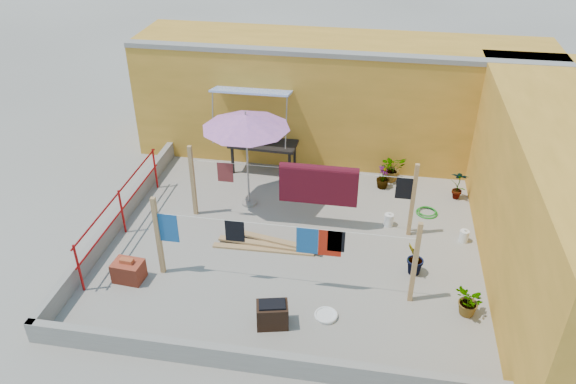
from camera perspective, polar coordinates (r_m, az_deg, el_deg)
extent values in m
plane|color=#9E998E|center=(12.45, 0.59, -5.28)|extent=(80.00, 80.00, 0.00)
cube|color=gold|center=(15.72, 5.23, 9.51)|extent=(11.00, 2.40, 3.20)
cube|color=gray|center=(14.21, 5.14, 13.75)|extent=(11.00, 0.35, 0.12)
cube|color=#2D51B2|center=(14.35, -3.73, 10.18)|extent=(2.00, 0.79, 0.22)
cylinder|color=gray|center=(14.51, -7.65, 7.43)|extent=(0.03, 0.30, 1.28)
cylinder|color=gray|center=(14.09, -0.18, 6.96)|extent=(0.03, 0.30, 1.28)
cube|color=gold|center=(12.02, 25.91, -1.14)|extent=(2.40, 9.00, 3.20)
cube|color=gray|center=(9.70, -2.95, -16.79)|extent=(8.30, 0.16, 0.44)
cube|color=gray|center=(13.46, -16.84, -2.54)|extent=(0.16, 7.30, 0.44)
cylinder|color=#9F0F10|center=(11.64, -20.48, -7.26)|extent=(0.05, 0.05, 1.10)
cylinder|color=#9F0F10|center=(13.04, -16.50, -1.93)|extent=(0.05, 0.05, 1.10)
cylinder|color=#9F0F10|center=(14.58, -13.35, 2.32)|extent=(0.05, 0.05, 1.10)
cylinder|color=#9F0F10|center=(12.78, -16.83, -0.06)|extent=(0.04, 4.20, 0.04)
cylinder|color=#9F0F10|center=(13.01, -16.53, -1.75)|extent=(0.04, 4.20, 0.04)
cube|color=tan|center=(11.44, -13.04, -4.40)|extent=(0.09, 0.09, 1.80)
cube|color=tan|center=(10.73, 12.77, -7.06)|extent=(0.09, 0.09, 1.80)
cube|color=tan|center=(12.54, 12.56, -0.85)|extent=(0.09, 0.09, 1.80)
cube|color=tan|center=(13.15, -9.64, 1.11)|extent=(0.09, 0.09, 1.80)
cylinder|color=silver|center=(10.48, -0.60, -3.45)|extent=(5.00, 0.01, 0.01)
cylinder|color=silver|center=(12.32, 1.22, 2.34)|extent=(5.00, 0.01, 0.01)
cube|color=#470B17|center=(12.46, 3.13, 0.67)|extent=(1.75, 0.22, 0.85)
cube|color=black|center=(12.38, 11.72, 0.37)|extent=(0.36, 0.02, 0.52)
cube|color=maroon|center=(12.77, -6.40, 2.01)|extent=(0.36, 0.02, 0.49)
cube|color=#1B5292|center=(11.24, -12.23, -3.57)|extent=(0.46, 0.02, 0.64)
cube|color=black|center=(10.79, -5.43, -3.97)|extent=(0.38, 0.02, 0.47)
cube|color=#B7200E|center=(10.56, 4.28, -5.21)|extent=(0.44, 0.02, 0.58)
cube|color=#1B5292|center=(10.59, 1.96, -4.97)|extent=(0.41, 0.02, 0.58)
cube|color=black|center=(10.51, 4.92, -5.01)|extent=(0.33, 0.02, 0.46)
cylinder|color=gray|center=(13.81, -3.96, -1.09)|extent=(0.37, 0.37, 0.06)
cylinder|color=gray|center=(13.23, -4.14, 3.05)|extent=(0.04, 0.04, 2.33)
cone|color=#C96CAD|center=(12.77, -4.32, 7.18)|extent=(2.58, 2.58, 0.32)
cylinder|color=gray|center=(12.70, -4.35, 7.93)|extent=(0.04, 0.04, 0.10)
cube|color=black|center=(14.93, -2.48, 4.99)|extent=(1.80, 0.95, 0.07)
cube|color=black|center=(15.01, -5.65, 3.26)|extent=(0.07, 0.07, 0.77)
cube|color=black|center=(15.61, -4.90, 4.47)|extent=(0.07, 0.07, 0.77)
cube|color=black|center=(14.66, 0.15, 2.69)|extent=(0.07, 0.07, 0.77)
cube|color=black|center=(15.27, 0.70, 3.94)|extent=(0.07, 0.07, 0.77)
cube|color=#A53C26|center=(11.82, -15.89, -7.72)|extent=(0.62, 0.47, 0.43)
cube|color=#BC532C|center=(11.66, -16.07, -6.74)|extent=(0.28, 0.15, 0.09)
cube|color=tan|center=(12.26, -2.53, -5.83)|extent=(2.23, 0.22, 0.04)
cube|color=tan|center=(12.31, -2.05, -5.35)|extent=(2.24, 0.28, 0.04)
cube|color=tan|center=(12.37, -1.58, -4.87)|extent=(2.22, 0.59, 0.04)
cube|color=black|center=(10.41, -1.60, -12.37)|extent=(0.64, 0.50, 0.48)
cube|color=black|center=(10.24, -1.62, -11.33)|extent=(0.53, 0.39, 0.04)
cylinder|color=silver|center=(10.72, 3.88, -12.44)|extent=(0.42, 0.42, 0.05)
torus|color=silver|center=(10.70, 3.88, -12.34)|extent=(0.44, 0.44, 0.05)
cylinder|color=silver|center=(13.04, 17.44, -4.30)|extent=(0.20, 0.20, 0.28)
cylinder|color=silver|center=(12.95, 17.55, -3.73)|extent=(0.06, 0.06, 0.05)
cylinder|color=silver|center=(13.15, 10.19, -2.81)|extent=(0.22, 0.22, 0.30)
cylinder|color=silver|center=(13.06, 10.26, -2.20)|extent=(0.06, 0.06, 0.05)
torus|color=#1B7C1C|center=(13.83, 13.92, -2.05)|extent=(0.52, 0.52, 0.04)
torus|color=#1B7C1C|center=(13.81, 13.94, -1.92)|extent=(0.44, 0.44, 0.04)
imported|color=#1A5117|center=(14.86, 10.52, 2.42)|extent=(0.83, 0.78, 0.72)
imported|color=#1A5117|center=(14.51, 9.61, 1.47)|extent=(0.41, 0.41, 0.60)
imported|color=#1A5117|center=(14.43, 16.94, 0.73)|extent=(0.47, 0.38, 0.79)
imported|color=#1A5117|center=(11.67, 12.79, -6.68)|extent=(0.43, 0.49, 0.78)
imported|color=#1A5117|center=(11.07, 17.99, -10.59)|extent=(0.61, 0.67, 0.62)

